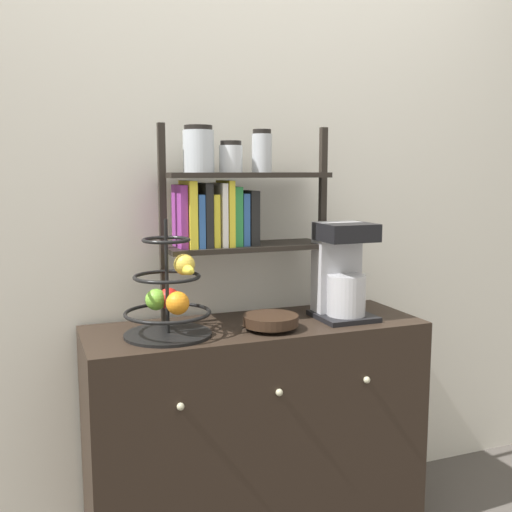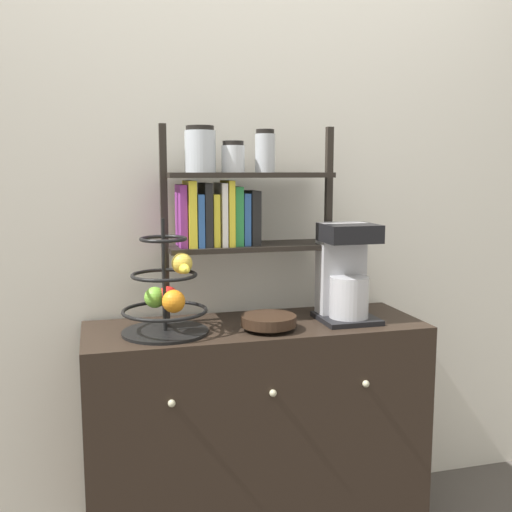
# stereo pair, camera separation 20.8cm
# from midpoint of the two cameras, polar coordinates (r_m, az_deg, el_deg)

# --- Properties ---
(wall_back) EXTENTS (7.00, 0.05, 2.60)m
(wall_back) POSITION_cam_midpoint_polar(r_m,az_deg,el_deg) (2.30, 0.93, 7.24)
(wall_back) COLOR silver
(wall_back) RESTS_ON ground_plane
(sideboard) EXTENTS (1.19, 0.43, 0.80)m
(sideboard) POSITION_cam_midpoint_polar(r_m,az_deg,el_deg) (2.26, 2.72, -16.38)
(sideboard) COLOR black
(sideboard) RESTS_ON ground_plane
(coffee_maker) EXTENTS (0.20, 0.21, 0.35)m
(coffee_maker) POSITION_cam_midpoint_polar(r_m,az_deg,el_deg) (2.19, 11.18, -1.60)
(coffee_maker) COLOR black
(coffee_maker) RESTS_ON sideboard
(fruit_stand) EXTENTS (0.29, 0.29, 0.38)m
(fruit_stand) POSITION_cam_midpoint_polar(r_m,az_deg,el_deg) (1.99, -5.53, -3.87)
(fruit_stand) COLOR black
(fruit_stand) RESTS_ON sideboard
(wooden_bowl) EXTENTS (0.19, 0.19, 0.05)m
(wooden_bowl) POSITION_cam_midpoint_polar(r_m,az_deg,el_deg) (2.05, 4.13, -6.26)
(wooden_bowl) COLOR black
(wooden_bowl) RESTS_ON sideboard
(shelf_hutch) EXTENTS (0.63, 0.20, 0.70)m
(shelf_hutch) POSITION_cam_midpoint_polar(r_m,az_deg,el_deg) (2.13, 0.11, 5.19)
(shelf_hutch) COLOR black
(shelf_hutch) RESTS_ON sideboard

